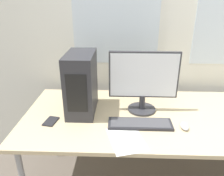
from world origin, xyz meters
TOP-DOWN VIEW (x-y plane):
  - wall_back at (0.00, 1.05)m, footprint 8.00×0.07m
  - desk at (0.00, 0.46)m, footprint 2.49×0.92m
  - pc_tower at (-0.80, 0.51)m, footprint 0.21×0.39m
  - monitor_main at (-0.33, 0.54)m, footprint 0.53×0.22m
  - keyboard at (-0.36, 0.31)m, footprint 0.46×0.15m
  - mouse at (-0.05, 0.29)m, footprint 0.06×0.10m
  - cell_phone at (-1.01, 0.33)m, footprint 0.10×0.14m
  - paper_sheet_left at (-0.46, 0.14)m, footprint 0.28×0.34m

SIDE VIEW (x-z plane):
  - desk at x=0.00m, z-range 0.33..1.08m
  - paper_sheet_left at x=-0.46m, z-range 0.75..0.75m
  - cell_phone at x=-1.01m, z-range 0.75..0.76m
  - keyboard at x=-0.36m, z-range 0.75..0.77m
  - mouse at x=-0.05m, z-range 0.75..0.78m
  - pc_tower at x=-0.80m, z-range 0.75..1.22m
  - monitor_main at x=-0.33m, z-range 0.77..1.25m
  - wall_back at x=0.00m, z-range 0.00..2.70m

